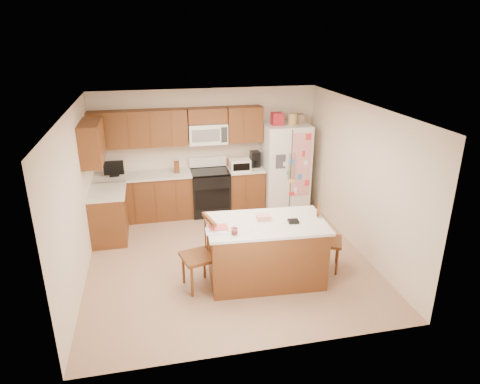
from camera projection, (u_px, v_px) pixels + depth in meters
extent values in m
plane|color=#A87E62|center=(228.00, 258.00, 7.16)|extent=(4.50, 4.50, 0.00)
cube|color=beige|center=(207.00, 150.00, 8.77)|extent=(4.50, 0.10, 2.50)
cube|color=beige|center=(264.00, 259.00, 4.66)|extent=(4.50, 0.10, 2.50)
cube|color=beige|center=(76.00, 199.00, 6.27)|extent=(0.10, 4.50, 2.50)
cube|color=beige|center=(359.00, 178.00, 7.16)|extent=(0.10, 4.50, 2.50)
cube|color=white|center=(226.00, 108.00, 6.26)|extent=(4.50, 4.50, 0.04)
cube|color=brown|center=(145.00, 197.00, 8.53)|extent=(1.87, 0.60, 0.88)
cube|color=brown|center=(245.00, 190.00, 8.93)|extent=(0.72, 0.60, 0.88)
cube|color=brown|center=(109.00, 216.00, 7.69)|extent=(0.60, 0.95, 0.88)
cube|color=white|center=(143.00, 176.00, 8.35)|extent=(1.87, 0.64, 0.04)
cube|color=white|center=(245.00, 169.00, 8.75)|extent=(0.72, 0.64, 0.04)
cube|color=white|center=(107.00, 192.00, 7.53)|extent=(0.64, 0.95, 0.04)
cube|color=brown|center=(138.00, 129.00, 8.16)|extent=(1.85, 0.33, 0.70)
cube|color=brown|center=(244.00, 124.00, 8.56)|extent=(0.70, 0.33, 0.70)
cube|color=brown|center=(207.00, 115.00, 8.34)|extent=(0.76, 0.33, 0.29)
cube|color=brown|center=(92.00, 143.00, 7.18)|extent=(0.33, 0.95, 0.70)
cube|color=#633511|center=(107.00, 132.00, 7.89)|extent=(0.02, 0.01, 0.66)
cube|color=#633511|center=(114.00, 206.00, 8.13)|extent=(0.02, 0.01, 0.84)
cube|color=#633511|center=(129.00, 131.00, 7.97)|extent=(0.02, 0.01, 0.66)
cube|color=#633511|center=(135.00, 204.00, 8.21)|extent=(0.02, 0.01, 0.84)
cube|color=#633511|center=(151.00, 130.00, 8.05)|extent=(0.02, 0.01, 0.66)
cube|color=#633511|center=(156.00, 202.00, 8.29)|extent=(0.02, 0.01, 0.84)
cube|color=#633511|center=(172.00, 129.00, 8.12)|extent=(0.01, 0.01, 0.66)
cube|color=#633511|center=(177.00, 200.00, 8.37)|extent=(0.01, 0.01, 0.84)
cube|color=#633511|center=(244.00, 126.00, 8.40)|extent=(0.01, 0.01, 0.66)
cube|color=#633511|center=(246.00, 195.00, 8.64)|extent=(0.01, 0.01, 0.84)
cube|color=white|center=(208.00, 133.00, 8.45)|extent=(0.76, 0.38, 0.40)
cube|color=slate|center=(206.00, 136.00, 8.26)|extent=(0.54, 0.01, 0.24)
cube|color=#262626|center=(224.00, 135.00, 8.33)|extent=(0.12, 0.01, 0.30)
cube|color=brown|center=(177.00, 167.00, 8.44)|extent=(0.10, 0.14, 0.22)
cube|color=black|center=(114.00, 176.00, 8.26)|extent=(0.18, 0.12, 0.02)
cube|color=black|center=(114.00, 168.00, 8.20)|extent=(0.38, 0.03, 0.28)
cube|color=#C15E2D|center=(237.00, 163.00, 8.77)|extent=(0.35, 0.22, 0.18)
cube|color=white|center=(240.00, 165.00, 8.55)|extent=(0.40, 0.28, 0.23)
cube|color=black|center=(242.00, 167.00, 8.42)|extent=(0.34, 0.01, 0.15)
cube|color=black|center=(255.00, 159.00, 8.79)|extent=(0.18, 0.22, 0.32)
cylinder|color=black|center=(256.00, 163.00, 8.75)|extent=(0.12, 0.12, 0.12)
cube|color=black|center=(210.00, 193.00, 8.77)|extent=(0.76, 0.64, 0.88)
cube|color=black|center=(213.00, 199.00, 8.48)|extent=(0.68, 0.01, 0.42)
cube|color=black|center=(210.00, 171.00, 8.60)|extent=(0.76, 0.64, 0.03)
cube|color=white|center=(208.00, 161.00, 8.79)|extent=(0.76, 0.10, 0.20)
cube|color=white|center=(285.00, 167.00, 8.86)|extent=(0.90, 0.75, 1.80)
cube|color=#4C4C4C|center=(291.00, 173.00, 8.51)|extent=(0.02, 0.01, 1.75)
cube|color=silver|center=(289.00, 166.00, 8.43)|extent=(0.02, 0.03, 0.55)
cube|color=silver|center=(294.00, 166.00, 8.44)|extent=(0.02, 0.03, 0.55)
cube|color=#3F3F44|center=(281.00, 162.00, 8.38)|extent=(0.20, 0.01, 0.28)
cube|color=#D84C59|center=(301.00, 165.00, 8.50)|extent=(0.42, 0.01, 1.30)
cube|color=maroon|center=(277.00, 119.00, 8.45)|extent=(0.22, 0.22, 0.24)
cylinder|color=tan|center=(292.00, 119.00, 8.47)|extent=(0.18, 0.18, 0.22)
cube|color=#8C715A|center=(299.00, 118.00, 8.63)|extent=(0.18, 0.20, 0.18)
cube|color=brown|center=(266.00, 252.00, 6.41)|extent=(1.72, 1.04, 0.91)
cube|color=white|center=(266.00, 223.00, 6.23)|extent=(1.80, 1.12, 0.04)
cylinder|color=maroon|center=(234.00, 232.00, 5.86)|extent=(0.08, 0.08, 0.06)
cylinder|color=white|center=(234.00, 231.00, 5.85)|extent=(0.09, 0.09, 0.09)
cube|color=#E49689|center=(263.00, 217.00, 6.30)|extent=(0.21, 0.16, 0.07)
cube|color=black|center=(293.00, 221.00, 6.21)|extent=(0.16, 0.13, 0.04)
cube|color=white|center=(216.00, 231.00, 5.94)|extent=(0.31, 0.26, 0.01)
cube|color=#D84C4C|center=(218.00, 227.00, 6.02)|extent=(0.27, 0.22, 0.01)
cylinder|color=white|center=(250.00, 232.00, 5.93)|extent=(0.14, 0.04, 0.01)
cube|color=brown|center=(198.00, 257.00, 6.18)|extent=(0.55, 0.56, 0.05)
cylinder|color=brown|center=(183.00, 269.00, 6.37)|extent=(0.04, 0.04, 0.48)
cylinder|color=brown|center=(192.00, 282.00, 6.05)|extent=(0.04, 0.04, 0.48)
cylinder|color=brown|center=(204.00, 264.00, 6.51)|extent=(0.04, 0.04, 0.48)
cylinder|color=brown|center=(214.00, 276.00, 6.19)|extent=(0.04, 0.04, 0.48)
cylinder|color=brown|center=(205.00, 232.00, 6.30)|extent=(0.02, 0.02, 0.54)
cylinder|color=brown|center=(207.00, 234.00, 6.23)|extent=(0.02, 0.02, 0.54)
cylinder|color=brown|center=(210.00, 236.00, 6.16)|extent=(0.02, 0.02, 0.54)
cylinder|color=brown|center=(212.00, 239.00, 6.09)|extent=(0.02, 0.02, 0.54)
cylinder|color=brown|center=(214.00, 241.00, 6.02)|extent=(0.02, 0.02, 0.54)
cube|color=brown|center=(209.00, 219.00, 6.06)|extent=(0.15, 0.45, 0.06)
cube|color=brown|center=(255.00, 236.00, 7.04)|extent=(0.38, 0.36, 0.04)
cylinder|color=brown|center=(262.00, 243.00, 7.26)|extent=(0.03, 0.03, 0.38)
cylinder|color=brown|center=(244.00, 244.00, 7.21)|extent=(0.03, 0.03, 0.38)
cylinder|color=brown|center=(265.00, 250.00, 7.02)|extent=(0.03, 0.03, 0.38)
cylinder|color=brown|center=(247.00, 252.00, 6.97)|extent=(0.03, 0.03, 0.38)
cylinder|color=brown|center=(265.00, 227.00, 6.84)|extent=(0.02, 0.02, 0.42)
cylinder|color=brown|center=(261.00, 227.00, 6.83)|extent=(0.02, 0.02, 0.42)
cylinder|color=brown|center=(257.00, 227.00, 6.82)|extent=(0.02, 0.02, 0.42)
cylinder|color=brown|center=(253.00, 228.00, 6.81)|extent=(0.02, 0.02, 0.42)
cylinder|color=brown|center=(249.00, 228.00, 6.80)|extent=(0.02, 0.02, 0.42)
cube|color=brown|center=(257.00, 215.00, 6.74)|extent=(0.35, 0.04, 0.04)
cube|color=brown|center=(328.00, 241.00, 6.70)|extent=(0.57, 0.58, 0.05)
cylinder|color=brown|center=(337.00, 262.00, 6.59)|extent=(0.04, 0.04, 0.46)
cylinder|color=brown|center=(337.00, 251.00, 6.92)|extent=(0.04, 0.04, 0.46)
cylinder|color=brown|center=(316.00, 260.00, 6.65)|extent=(0.04, 0.04, 0.46)
cylinder|color=brown|center=(317.00, 249.00, 6.98)|extent=(0.04, 0.04, 0.46)
cylinder|color=brown|center=(317.00, 229.00, 6.49)|extent=(0.02, 0.02, 0.51)
cylinder|color=brown|center=(317.00, 226.00, 6.56)|extent=(0.02, 0.02, 0.51)
cylinder|color=brown|center=(317.00, 224.00, 6.63)|extent=(0.02, 0.02, 0.51)
cylinder|color=brown|center=(318.00, 222.00, 6.71)|extent=(0.02, 0.02, 0.51)
cylinder|color=brown|center=(318.00, 220.00, 6.78)|extent=(0.02, 0.02, 0.51)
cube|color=brown|center=(318.00, 209.00, 6.54)|extent=(0.21, 0.40, 0.05)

